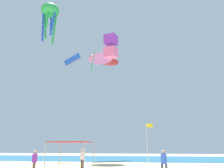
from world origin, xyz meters
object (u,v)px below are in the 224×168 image
Objects in this scene: canopy_tent at (71,143)px; kite_box_purple at (111,46)px; banner_flag at (148,143)px; kite_parafoil_blue at (72,60)px; person_near_tent at (82,157)px; kite_delta_pink at (101,57)px; person_central at (34,159)px; kite_octopus_green at (50,12)px; person_far_shore at (164,161)px; kite_inflatable_red at (104,60)px.

kite_box_purple is at bearing 58.52° from canopy_tent.
banner_flag is 25.35m from kite_parafoil_blue.
kite_box_purple is at bearing 140.66° from kite_parafoil_blue.
canopy_tent is 3.67m from person_near_tent.
banner_flag is 21.34m from kite_delta_pink.
person_near_tent is 0.66× the size of kite_box_purple.
kite_octopus_green reaches higher than person_central.
canopy_tent is 1.80× the size of person_central.
canopy_tent is 23.93m from kite_parafoil_blue.
kite_box_purple is at bearing -19.99° from person_far_shore.
person_central is 0.96× the size of person_far_shore.
canopy_tent is 0.47× the size of kite_octopus_green.
kite_parafoil_blue is (-3.48, 17.77, 16.35)m from person_central.
kite_octopus_green is 1.19× the size of kite_delta_pink.
person_near_tent is at bearing 89.49° from canopy_tent.
kite_delta_pink is at bearing 132.17° from person_central.
banner_flag is at bearing 33.08° from person_near_tent.
person_far_shore is at bearing 72.86° from kite_inflatable_red.
kite_parafoil_blue reaches higher than banner_flag.
kite_inflatable_red is at bearing -41.15° from person_far_shore.
banner_flag is (-1.15, 2.63, 1.34)m from person_far_shore.
kite_parafoil_blue is 0.58× the size of kite_delta_pink.
canopy_tent is at bearing 55.94° from kite_inflatable_red.
person_far_shore is 31.58m from kite_inflatable_red.
canopy_tent is at bearing 33.15° from kite_octopus_green.
kite_parafoil_blue is 0.49× the size of kite_inflatable_red.
kite_box_purple is (5.78, 4.75, 12.24)m from person_central.
banner_flag is (6.46, 1.65, 0.05)m from canopy_tent.
kite_inflatable_red is (-8.16, 21.46, 16.83)m from banner_flag.
kite_box_purple is 0.50× the size of kite_delta_pink.
kite_parafoil_blue reaches higher than canopy_tent.
banner_flag is (9.54, 1.98, 1.39)m from person_central.
kite_inflatable_red is 0.98× the size of kite_octopus_green.
person_central is 0.63× the size of kite_box_purple.
person_near_tent is at bearing -141.95° from kite_delta_pink.
kite_box_purple is 12.28m from kite_delta_pink.
banner_flag is 27.55m from kite_octopus_green.
canopy_tent is 3.37m from person_central.
person_near_tent is 0.33× the size of kite_delta_pink.
person_far_shore is at bearing -66.33° from banner_flag.
kite_parafoil_blue is at bearing 151.00° from person_central.
canopy_tent is at bearing -106.94° from kite_box_purple.
banner_flag is at bearing 72.55° from kite_inflatable_red.
person_central is at bearing -126.08° from kite_box_purple.
person_near_tent is at bearing -2.49° from person_far_shore.
kite_octopus_green is at bearing 153.29° from kite_delta_pink.
kite_box_purple reaches higher than person_far_shore.
kite_parafoil_blue reaches higher than person_far_shore.
kite_box_purple is (2.67, 0.98, 12.19)m from person_near_tent.
kite_delta_pink is at bearing 117.78° from banner_flag.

